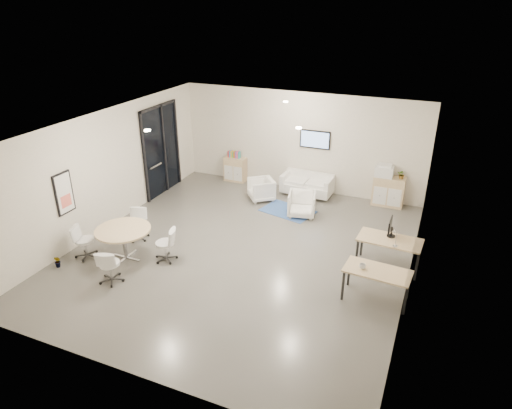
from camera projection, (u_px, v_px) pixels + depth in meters
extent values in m
cube|color=#52514B|center=(243.00, 264.00, 11.70)|extent=(8.00, 9.00, 0.80)
cube|color=white|center=(240.00, 109.00, 10.04)|extent=(8.00, 9.00, 0.80)
cube|color=silver|center=(304.00, 139.00, 14.97)|extent=(8.00, 0.80, 3.20)
cube|color=silver|center=(104.00, 312.00, 6.77)|extent=(8.00, 0.80, 3.20)
cube|color=silver|center=(95.00, 168.00, 12.43)|extent=(0.80, 9.00, 3.20)
cube|color=silver|center=(437.00, 226.00, 9.31)|extent=(0.80, 9.00, 3.20)
cube|color=black|center=(161.00, 150.00, 14.44)|extent=(0.02, 1.90, 2.85)
cube|color=black|center=(158.00, 106.00, 13.86)|extent=(0.06, 1.90, 0.08)
cube|color=black|center=(145.00, 159.00, 13.67)|extent=(0.06, 0.08, 2.85)
cube|color=black|center=(177.00, 142.00, 15.20)|extent=(0.06, 0.08, 2.85)
cube|color=black|center=(164.00, 149.00, 14.56)|extent=(0.06, 0.07, 2.85)
cube|color=#B2B2B7|center=(156.00, 166.00, 14.20)|extent=(0.04, 0.60, 0.05)
cube|color=black|center=(64.00, 193.00, 10.96)|extent=(0.04, 0.54, 1.04)
cube|color=white|center=(65.00, 193.00, 10.96)|extent=(0.01, 0.46, 0.96)
cube|color=#EA6656|center=(66.00, 201.00, 11.04)|extent=(0.01, 0.32, 0.30)
cube|color=black|center=(315.00, 139.00, 14.36)|extent=(0.98, 0.05, 0.58)
cube|color=#91B6FB|center=(315.00, 140.00, 14.34)|extent=(0.90, 0.01, 0.50)
cylinder|color=#FFEAC6|center=(147.00, 130.00, 10.01)|extent=(0.14, 0.14, 0.03)
cylinder|color=#FFEAC6|center=(299.00, 128.00, 10.20)|extent=(0.14, 0.14, 0.03)
cylinder|color=#FFEAC6|center=(286.00, 102.00, 12.72)|extent=(0.14, 0.14, 0.03)
cube|color=tan|center=(235.00, 169.00, 15.73)|extent=(0.75, 0.37, 0.84)
cube|color=silver|center=(229.00, 173.00, 15.67)|extent=(0.31, 0.02, 0.50)
cube|color=silver|center=(238.00, 174.00, 15.55)|extent=(0.31, 0.02, 0.50)
cube|color=tan|center=(388.00, 191.00, 13.86)|extent=(0.92, 0.43, 0.92)
cube|color=silver|center=(380.00, 196.00, 13.78)|extent=(0.39, 0.02, 0.55)
cube|color=silver|center=(394.00, 198.00, 13.63)|extent=(0.39, 0.02, 0.55)
cube|color=red|center=(229.00, 154.00, 15.60)|extent=(0.04, 0.14, 0.22)
cube|color=#337FCC|center=(230.00, 154.00, 15.58)|extent=(0.04, 0.14, 0.22)
cube|color=gold|center=(232.00, 154.00, 15.56)|extent=(0.04, 0.14, 0.22)
cube|color=#4CB24C|center=(233.00, 154.00, 15.54)|extent=(0.04, 0.14, 0.22)
cube|color=#CC6619|center=(235.00, 155.00, 15.52)|extent=(0.04, 0.14, 0.22)
cube|color=purple|center=(236.00, 155.00, 15.50)|extent=(0.04, 0.14, 0.22)
cube|color=#E54C7F|center=(238.00, 155.00, 15.48)|extent=(0.04, 0.14, 0.22)
cube|color=teal|center=(239.00, 155.00, 15.46)|extent=(0.04, 0.14, 0.22)
cube|color=white|center=(385.00, 171.00, 13.67)|extent=(0.53, 0.44, 0.31)
cube|color=white|center=(385.00, 166.00, 13.59)|extent=(0.40, 0.33, 0.07)
cube|color=white|center=(307.00, 188.00, 14.67)|extent=(1.63, 0.86, 0.30)
cube|color=white|center=(310.00, 176.00, 14.80)|extent=(1.60, 0.25, 0.30)
cube|color=white|center=(286.00, 180.00, 14.86)|extent=(0.17, 0.80, 0.60)
cube|color=white|center=(329.00, 187.00, 14.35)|extent=(0.17, 0.80, 0.60)
cube|color=#305B95|center=(288.00, 211.00, 13.65)|extent=(1.70, 1.33, 0.01)
imported|color=white|center=(261.00, 188.00, 14.29)|extent=(0.99, 1.00, 0.75)
imported|color=white|center=(302.00, 203.00, 13.23)|extent=(0.91, 0.87, 0.79)
cube|color=tan|center=(390.00, 240.00, 10.54)|extent=(1.48, 0.80, 0.04)
cube|color=black|center=(357.00, 255.00, 10.68)|extent=(0.05, 0.05, 0.71)
cube|color=black|center=(417.00, 267.00, 10.20)|extent=(0.05, 0.05, 0.71)
cube|color=black|center=(362.00, 243.00, 11.19)|extent=(0.05, 0.05, 0.71)
cube|color=black|center=(419.00, 254.00, 10.72)|extent=(0.05, 0.05, 0.71)
cube|color=tan|center=(378.00, 271.00, 9.42)|extent=(1.40, 0.78, 0.04)
cube|color=black|center=(343.00, 286.00, 9.55)|extent=(0.05, 0.05, 0.67)
cube|color=black|center=(405.00, 300.00, 9.10)|extent=(0.05, 0.05, 0.67)
cube|color=black|center=(349.00, 272.00, 10.04)|extent=(0.05, 0.05, 0.67)
cube|color=black|center=(408.00, 285.00, 9.59)|extent=(0.05, 0.05, 0.67)
cylinder|color=black|center=(391.00, 236.00, 10.65)|extent=(0.20, 0.20, 0.02)
cube|color=black|center=(392.00, 231.00, 10.60)|extent=(0.04, 0.03, 0.24)
cube|color=black|center=(390.00, 225.00, 10.56)|extent=(0.03, 0.50, 0.32)
cylinder|color=tan|center=(123.00, 230.00, 10.89)|extent=(1.32, 1.32, 0.04)
cylinder|color=#B2B2B7|center=(125.00, 245.00, 11.05)|extent=(0.10, 0.10, 0.76)
cube|color=#B2B2B7|center=(127.00, 258.00, 11.21)|extent=(0.77, 0.06, 0.03)
cube|color=#B2B2B7|center=(127.00, 258.00, 11.21)|extent=(0.06, 0.77, 0.03)
imported|color=#3F7F3F|center=(402.00, 175.00, 13.48)|extent=(0.26, 0.29, 0.22)
imported|color=#3F7F3F|center=(58.00, 265.00, 10.81)|extent=(0.22, 0.33, 0.14)
imported|color=white|center=(362.00, 266.00, 9.46)|extent=(0.15, 0.13, 0.13)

